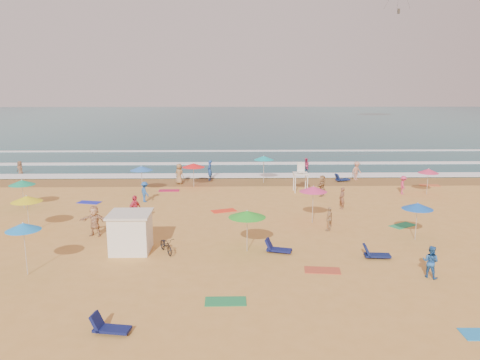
{
  "coord_description": "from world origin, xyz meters",
  "views": [
    {
      "loc": [
        -0.72,
        -29.42,
        8.79
      ],
      "look_at": [
        -0.03,
        6.0,
        1.5
      ],
      "focal_mm": 35.0,
      "sensor_mm": 36.0,
      "label": 1
    }
  ],
  "objects": [
    {
      "name": "ground",
      "position": [
        0.0,
        0.0,
        0.0
      ],
      "size": [
        220.0,
        220.0,
        0.0
      ],
      "primitive_type": "plane",
      "color": "gold",
      "rests_on": "ground"
    },
    {
      "name": "ocean",
      "position": [
        0.0,
        84.0,
        0.0
      ],
      "size": [
        220.0,
        140.0,
        0.18
      ],
      "primitive_type": "cube",
      "color": "#0C4756",
      "rests_on": "ground"
    },
    {
      "name": "wet_sand",
      "position": [
        0.0,
        12.5,
        0.01
      ],
      "size": [
        220.0,
        220.0,
        0.0
      ],
      "primitive_type": "plane",
      "color": "olive",
      "rests_on": "ground"
    },
    {
      "name": "surf_foam",
      "position": [
        0.0,
        21.32,
        0.1
      ],
      "size": [
        200.0,
        18.7,
        0.05
      ],
      "color": "white",
      "rests_on": "ground"
    },
    {
      "name": "cabana",
      "position": [
        -6.08,
        -5.52,
        1.0
      ],
      "size": [
        2.0,
        2.0,
        2.0
      ],
      "primitive_type": "cube",
      "color": "white",
      "rests_on": "ground"
    },
    {
      "name": "cabana_roof",
      "position": [
        -6.08,
        -5.52,
        2.06
      ],
      "size": [
        2.2,
        2.2,
        0.12
      ],
      "primitive_type": "cube",
      "color": "silver",
      "rests_on": "cabana"
    },
    {
      "name": "bicycle",
      "position": [
        -4.18,
        -5.82,
        0.43
      ],
      "size": [
        1.26,
        1.71,
        0.86
      ],
      "primitive_type": "imported",
      "rotation": [
        0.0,
        0.0,
        0.48
      ],
      "color": "black",
      "rests_on": "ground"
    },
    {
      "name": "lifeguard_stand",
      "position": [
        5.03,
        8.34,
        1.05
      ],
      "size": [
        1.2,
        1.2,
        2.1
      ],
      "primitive_type": null,
      "color": "white",
      "rests_on": "ground"
    },
    {
      "name": "beach_umbrellas",
      "position": [
        2.33,
        -0.3,
        2.09
      ],
      "size": [
        58.68,
        27.1,
        0.82
      ],
      "color": "orange",
      "rests_on": "ground"
    },
    {
      "name": "loungers",
      "position": [
        6.53,
        -3.69,
        0.17
      ],
      "size": [
        58.07,
        27.34,
        0.34
      ],
      "color": "#0F164B",
      "rests_on": "ground"
    },
    {
      "name": "towels",
      "position": [
        1.82,
        -2.47,
        0.01
      ],
      "size": [
        44.08,
        25.91,
        0.03
      ],
      "color": "red",
      "rests_on": "ground"
    },
    {
      "name": "beachgoers",
      "position": [
        -3.46,
        3.86,
        0.83
      ],
      "size": [
        38.45,
        28.36,
        2.13
      ],
      "color": "brown",
      "rests_on": "ground"
    }
  ]
}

